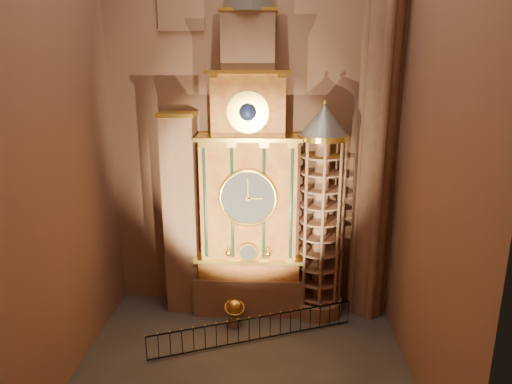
{
  "coord_description": "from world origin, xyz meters",
  "views": [
    {
      "loc": [
        1.25,
        -16.6,
        12.28
      ],
      "look_at": [
        0.42,
        3.0,
        6.87
      ],
      "focal_mm": 32.0,
      "sensor_mm": 36.0,
      "label": 1
    }
  ],
  "objects_px": {
    "portrait_tower": "(182,214)",
    "iron_railing": "(254,329)",
    "astronomical_clock": "(249,185)",
    "celestial_globe": "(235,310)",
    "stair_turret": "(320,215)"
  },
  "relations": [
    {
      "from": "portrait_tower",
      "to": "iron_railing",
      "type": "relative_size",
      "value": 1.12
    },
    {
      "from": "astronomical_clock",
      "to": "iron_railing",
      "type": "xyz_separation_m",
      "value": [
        0.39,
        -3.1,
        -6.02
      ]
    },
    {
      "from": "celestial_globe",
      "to": "astronomical_clock",
      "type": "bearing_deg",
      "value": 70.8
    },
    {
      "from": "astronomical_clock",
      "to": "celestial_globe",
      "type": "distance_m",
      "value": 6.14
    },
    {
      "from": "stair_turret",
      "to": "celestial_globe",
      "type": "height_order",
      "value": "stair_turret"
    },
    {
      "from": "astronomical_clock",
      "to": "celestial_globe",
      "type": "bearing_deg",
      "value": -109.2
    },
    {
      "from": "portrait_tower",
      "to": "astronomical_clock",
      "type": "bearing_deg",
      "value": -0.29
    },
    {
      "from": "astronomical_clock",
      "to": "stair_turret",
      "type": "bearing_deg",
      "value": -4.3
    },
    {
      "from": "stair_turret",
      "to": "celestial_globe",
      "type": "distance_m",
      "value": 6.25
    },
    {
      "from": "stair_turret",
      "to": "iron_railing",
      "type": "distance_m",
      "value": 6.24
    },
    {
      "from": "celestial_globe",
      "to": "iron_railing",
      "type": "height_order",
      "value": "celestial_globe"
    },
    {
      "from": "portrait_tower",
      "to": "celestial_globe",
      "type": "height_order",
      "value": "portrait_tower"
    },
    {
      "from": "astronomical_clock",
      "to": "iron_railing",
      "type": "height_order",
      "value": "astronomical_clock"
    },
    {
      "from": "stair_turret",
      "to": "iron_railing",
      "type": "bearing_deg",
      "value": -137.61
    },
    {
      "from": "astronomical_clock",
      "to": "stair_turret",
      "type": "distance_m",
      "value": 3.78
    }
  ]
}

